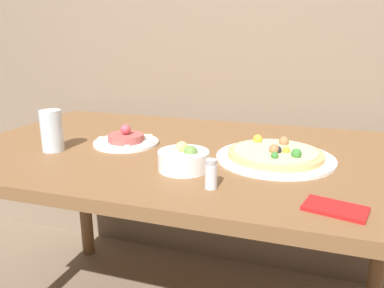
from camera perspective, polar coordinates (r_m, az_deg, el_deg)
name	(u,v)px	position (r m, az deg, el deg)	size (l,w,h in m)	color
dining_table	(188,174)	(1.23, -0.56, -4.57)	(1.46, 0.86, 0.73)	brown
pizza_plate	(275,155)	(1.12, 12.58, -1.65)	(0.34, 0.34, 0.05)	white
tartare_plate	(126,140)	(1.27, -10.01, 0.60)	(0.22, 0.22, 0.07)	white
small_bowl	(184,159)	(1.01, -1.25, -2.33)	(0.14, 0.14, 0.07)	white
drinking_glass	(52,131)	(1.25, -20.58, 1.92)	(0.07, 0.07, 0.13)	silver
napkin	(335,209)	(0.85, 21.00, -9.17)	(0.14, 0.10, 0.01)	red
salt_shaker	(211,174)	(0.89, 2.91, -4.61)	(0.03, 0.03, 0.07)	silver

